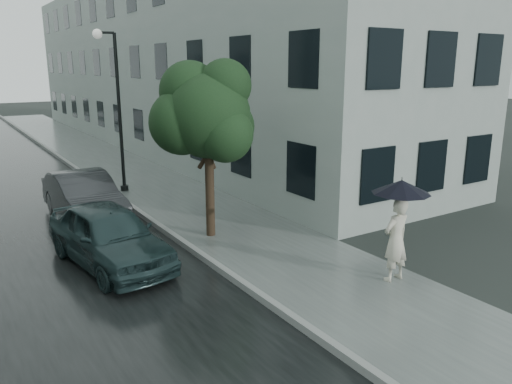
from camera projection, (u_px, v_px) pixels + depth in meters
ground at (315, 277)px, 10.78m from camera, size 120.00×120.00×0.00m
sidewalk at (136, 175)px, 20.69m from camera, size 3.50×60.00×0.01m
kerb_near at (91, 179)px, 19.72m from camera, size 0.15×60.00×0.15m
building_near at (174, 64)px, 28.43m from camera, size 7.02×36.00×9.00m
pedestrian at (396, 240)px, 10.44m from camera, size 0.67×0.46×1.79m
umbrella at (401, 187)px, 10.11m from camera, size 1.22×1.22×1.31m
street_tree at (207, 114)px, 12.73m from camera, size 2.85×2.59×4.63m
lamp_post at (115, 102)px, 17.36m from camera, size 0.84×0.39×5.62m
car_near at (109, 235)px, 11.31m from camera, size 2.18×4.28×1.40m
car_far at (84, 197)px, 14.59m from camera, size 1.60×4.29×1.40m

